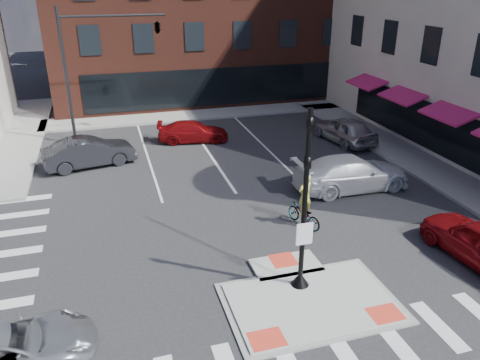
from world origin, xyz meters
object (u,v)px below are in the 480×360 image
object	(u,v)px
white_pickup	(351,173)
bg_car_red	(193,132)
silver_suv	(6,351)
bg_car_dark	(89,152)
cyclist	(304,208)
bg_car_silver	(344,130)

from	to	relation	value
white_pickup	bg_car_red	xyz separation A→B (m)	(-5.91, 9.18, -0.19)
silver_suv	bg_car_dark	size ratio (longest dim) A/B	0.95
bg_car_dark	cyclist	xyz separation A→B (m)	(8.42, -9.38, -0.02)
bg_car_red	cyclist	size ratio (longest dim) A/B	1.90
white_pickup	bg_car_red	world-z (taller)	white_pickup
white_pickup	cyclist	xyz separation A→B (m)	(-3.65, -2.72, -0.05)
silver_suv	bg_car_dark	distance (m)	14.54
bg_car_dark	bg_car_red	xyz separation A→B (m)	(6.16, 2.51, -0.16)
white_pickup	bg_car_silver	world-z (taller)	white_pickup
silver_suv	bg_car_silver	distance (m)	22.23
bg_car_dark	bg_car_red	distance (m)	6.66
white_pickup	bg_car_silver	xyz separation A→B (m)	(3.03, 6.39, -0.02)
bg_car_silver	silver_suv	bearing A→B (deg)	30.10
bg_car_red	cyclist	distance (m)	12.11
silver_suv	white_pickup	xyz separation A→B (m)	(14.14, 7.73, 0.19)
cyclist	bg_car_dark	bearing A→B (deg)	-67.93
bg_car_red	cyclist	bearing A→B (deg)	-158.80
bg_car_dark	bg_car_silver	distance (m)	15.11
silver_suv	white_pickup	world-z (taller)	white_pickup
white_pickup	bg_car_red	bearing A→B (deg)	32.73
silver_suv	white_pickup	size ratio (longest dim) A/B	0.80
bg_car_red	cyclist	world-z (taller)	cyclist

